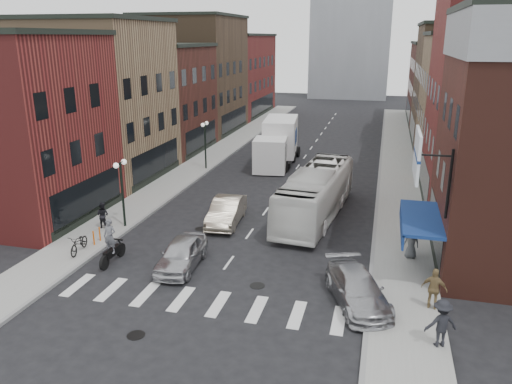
% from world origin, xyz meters
% --- Properties ---
extents(ground, '(160.00, 160.00, 0.00)m').
position_xyz_m(ground, '(0.00, 0.00, 0.00)').
color(ground, black).
rests_on(ground, ground).
extents(sidewalk_left, '(3.00, 74.00, 0.15)m').
position_xyz_m(sidewalk_left, '(-8.50, 22.00, 0.07)').
color(sidewalk_left, gray).
rests_on(sidewalk_left, ground).
extents(sidewalk_right, '(3.00, 74.00, 0.15)m').
position_xyz_m(sidewalk_right, '(8.50, 22.00, 0.07)').
color(sidewalk_right, gray).
rests_on(sidewalk_right, ground).
extents(curb_left, '(0.20, 74.00, 0.16)m').
position_xyz_m(curb_left, '(-7.00, 22.00, 0.00)').
color(curb_left, gray).
rests_on(curb_left, ground).
extents(curb_right, '(0.20, 74.00, 0.16)m').
position_xyz_m(curb_right, '(7.00, 22.00, 0.00)').
color(curb_right, gray).
rests_on(curb_right, ground).
extents(crosswalk_stripes, '(12.00, 2.20, 0.01)m').
position_xyz_m(crosswalk_stripes, '(0.00, -3.00, 0.00)').
color(crosswalk_stripes, silver).
rests_on(crosswalk_stripes, ground).
extents(bldg_left_near, '(10.30, 9.20, 11.30)m').
position_xyz_m(bldg_left_near, '(-14.99, 4.50, 5.65)').
color(bldg_left_near, maroon).
rests_on(bldg_left_near, ground).
extents(bldg_left_mid_a, '(10.30, 10.20, 12.30)m').
position_xyz_m(bldg_left_mid_a, '(-14.99, 14.00, 6.15)').
color(bldg_left_mid_a, '#87694A').
rests_on(bldg_left_mid_a, ground).
extents(bldg_left_mid_b, '(10.30, 10.20, 10.30)m').
position_xyz_m(bldg_left_mid_b, '(-14.99, 24.00, 5.15)').
color(bldg_left_mid_b, '#49221A').
rests_on(bldg_left_mid_b, ground).
extents(bldg_left_far_a, '(10.30, 12.20, 13.30)m').
position_xyz_m(bldg_left_far_a, '(-14.99, 35.00, 6.65)').
color(bldg_left_far_a, '#493624').
rests_on(bldg_left_far_a, ground).
extents(bldg_left_far_b, '(10.30, 16.20, 11.30)m').
position_xyz_m(bldg_left_far_b, '(-14.99, 49.00, 5.65)').
color(bldg_left_far_b, maroon).
rests_on(bldg_left_far_b, ground).
extents(bldg_right_mid_b, '(10.30, 10.20, 11.30)m').
position_xyz_m(bldg_right_mid_b, '(14.99, 24.00, 5.65)').
color(bldg_right_mid_b, '#87694A').
rests_on(bldg_right_mid_b, ground).
extents(bldg_right_far_a, '(10.30, 12.20, 12.30)m').
position_xyz_m(bldg_right_far_a, '(14.99, 35.00, 6.15)').
color(bldg_right_far_a, '#493624').
rests_on(bldg_right_far_a, ground).
extents(bldg_right_far_b, '(10.30, 16.20, 10.30)m').
position_xyz_m(bldg_right_far_b, '(14.99, 49.00, 5.15)').
color(bldg_right_far_b, '#49221A').
rests_on(bldg_right_far_b, ground).
extents(awning_blue, '(1.80, 5.00, 0.78)m').
position_xyz_m(awning_blue, '(8.93, 2.50, 2.63)').
color(awning_blue, navy).
rests_on(awning_blue, ground).
extents(billboard_sign, '(1.52, 3.00, 3.70)m').
position_xyz_m(billboard_sign, '(8.59, 0.50, 6.13)').
color(billboard_sign, black).
rests_on(billboard_sign, ground).
extents(streetlamp_near, '(0.32, 1.22, 4.11)m').
position_xyz_m(streetlamp_near, '(-7.40, 4.00, 2.91)').
color(streetlamp_near, black).
rests_on(streetlamp_near, ground).
extents(streetlamp_far, '(0.32, 1.22, 4.11)m').
position_xyz_m(streetlamp_far, '(-7.40, 18.00, 2.91)').
color(streetlamp_far, black).
rests_on(streetlamp_far, ground).
extents(bike_rack, '(0.08, 0.68, 0.80)m').
position_xyz_m(bike_rack, '(-7.60, 1.30, 0.55)').
color(bike_rack, '#D8590C').
rests_on(bike_rack, sidewalk_left).
extents(box_truck, '(3.40, 9.23, 3.90)m').
position_xyz_m(box_truck, '(-1.93, 21.61, 1.93)').
color(box_truck, silver).
rests_on(box_truck, ground).
extents(motorcycle_rider, '(0.66, 2.32, 2.36)m').
position_xyz_m(motorcycle_rider, '(-5.65, -0.51, 1.10)').
color(motorcycle_rider, black).
rests_on(motorcycle_rider, ground).
extents(transit_bus, '(3.72, 11.40, 3.12)m').
position_xyz_m(transit_bus, '(3.27, 8.78, 1.56)').
color(transit_bus, silver).
rests_on(transit_bus, ground).
extents(sedan_left_near, '(1.97, 4.37, 1.46)m').
position_xyz_m(sedan_left_near, '(-2.07, -0.07, 0.73)').
color(sedan_left_near, '#BBBBC0').
rests_on(sedan_left_near, ground).
extents(sedan_left_far, '(2.02, 4.84, 1.56)m').
position_xyz_m(sedan_left_far, '(-1.80, 6.29, 0.78)').
color(sedan_left_far, beige).
rests_on(sedan_left_far, ground).
extents(curb_car, '(3.55, 5.13, 1.38)m').
position_xyz_m(curb_car, '(6.50, -1.48, 0.69)').
color(curb_car, '#A2A2A6').
rests_on(curb_car, ground).
extents(parked_bicycle, '(0.96, 1.99, 1.00)m').
position_xyz_m(parked_bicycle, '(-7.81, -0.02, 0.65)').
color(parked_bicycle, black).
rests_on(parked_bicycle, sidewalk_left).
extents(ped_left_solo, '(0.79, 0.50, 1.56)m').
position_xyz_m(ped_left_solo, '(-8.47, 3.43, 0.93)').
color(ped_left_solo, black).
rests_on(ped_left_solo, sidewalk_left).
extents(ped_right_a, '(1.31, 0.96, 1.83)m').
position_xyz_m(ped_right_a, '(9.60, -4.00, 1.07)').
color(ped_right_a, black).
rests_on(ped_right_a, sidewalk_right).
extents(ped_right_b, '(1.13, 0.75, 1.77)m').
position_xyz_m(ped_right_b, '(9.57, -1.31, 1.04)').
color(ped_right_b, olive).
rests_on(ped_right_b, sidewalk_right).
extents(ped_right_c, '(0.85, 0.63, 1.59)m').
position_xyz_m(ped_right_c, '(8.85, 3.61, 0.94)').
color(ped_right_c, '#4E5255').
rests_on(ped_right_c, sidewalk_right).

